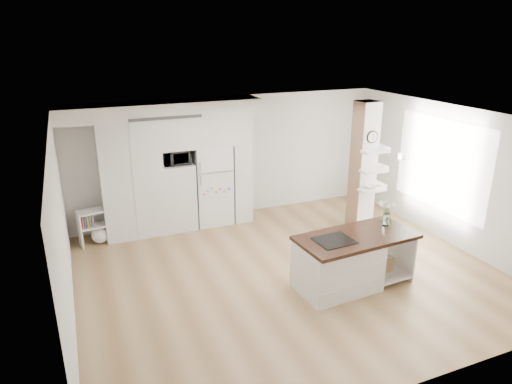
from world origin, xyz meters
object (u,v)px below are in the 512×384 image
(refrigerator, at_px, (212,184))
(kitchen_island, at_px, (344,262))
(bookshelf, at_px, (97,229))
(floor_plant_a, at_px, (367,209))

(refrigerator, bearing_deg, kitchen_island, -71.66)
(kitchen_island, distance_m, bookshelf, 4.86)
(refrigerator, relative_size, bookshelf, 2.45)
(kitchen_island, relative_size, bookshelf, 2.84)
(kitchen_island, xyz_separation_m, bookshelf, (-3.59, 3.27, -0.15))
(kitchen_island, bearing_deg, refrigerator, 104.50)
(bookshelf, distance_m, floor_plant_a, 5.75)
(floor_plant_a, bearing_deg, bookshelf, 169.56)
(bookshelf, xyz_separation_m, floor_plant_a, (5.65, -1.04, -0.05))
(refrigerator, bearing_deg, floor_plant_a, -20.85)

